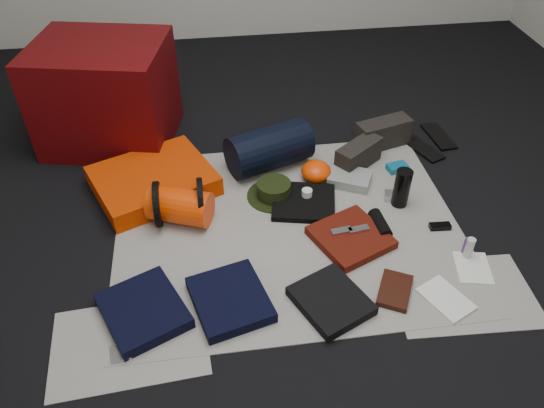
{
  "coord_description": "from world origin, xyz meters",
  "views": [
    {
      "loc": [
        -0.33,
        -1.8,
        1.71
      ],
      "look_at": [
        -0.07,
        0.06,
        0.1
      ],
      "focal_mm": 35.0,
      "sensor_mm": 36.0,
      "label": 1
    }
  ],
  "objects": [
    {
      "name": "floor",
      "position": [
        0.0,
        0.0,
        -0.01
      ],
      "size": [
        4.5,
        4.5,
        0.02
      ],
      "primitive_type": "cube",
      "color": "black",
      "rests_on": "ground"
    },
    {
      "name": "newspaper_mat",
      "position": [
        0.0,
        0.0,
        0.0
      ],
      "size": [
        1.6,
        1.3,
        0.01
      ],
      "primitive_type": "cube",
      "color": "#B0AEA2",
      "rests_on": "floor"
    },
    {
      "name": "newspaper_sheet_front_left",
      "position": [
        -0.7,
        -0.55,
        0.0
      ],
      "size": [
        0.61,
        0.44,
        0.0
      ],
      "primitive_type": "cube",
      "rotation": [
        0.0,
        0.0,
        0.07
      ],
      "color": "#B0AEA2",
      "rests_on": "floor"
    },
    {
      "name": "newspaper_sheet_front_right",
      "position": [
        0.65,
        -0.5,
        0.0
      ],
      "size": [
        0.6,
        0.43,
        0.0
      ],
      "primitive_type": "cube",
      "rotation": [
        0.0,
        0.0,
        -0.05
      ],
      "color": "#B0AEA2",
      "rests_on": "floor"
    },
    {
      "name": "red_cabinet",
      "position": [
        -0.87,
        0.9,
        0.28
      ],
      "size": [
        0.79,
        0.7,
        0.57
      ],
      "primitive_type": "cube",
      "rotation": [
        0.0,
        0.0,
        -0.22
      ],
      "color": "#520607",
      "rests_on": "floor"
    },
    {
      "name": "sleeping_pad",
      "position": [
        -0.63,
        0.38,
        0.06
      ],
      "size": [
        0.7,
        0.64,
        0.1
      ],
      "primitive_type": "cube",
      "rotation": [
        0.0,
        0.0,
        0.41
      ],
      "color": "#D53502",
      "rests_on": "newspaper_mat"
    },
    {
      "name": "stuff_sack",
      "position": [
        -0.49,
        0.12,
        0.09
      ],
      "size": [
        0.33,
        0.26,
        0.17
      ],
      "primitive_type": "cylinder",
      "rotation": [
        0.0,
        1.57,
        -0.38
      ],
      "color": "#EE3803",
      "rests_on": "newspaper_mat"
    },
    {
      "name": "sack_strap_left",
      "position": [
        -0.59,
        0.12,
        0.11
      ],
      "size": [
        0.02,
        0.22,
        0.22
      ],
      "primitive_type": "cylinder",
      "rotation": [
        0.0,
        1.57,
        0.0
      ],
      "color": "black",
      "rests_on": "newspaper_mat"
    },
    {
      "name": "sack_strap_right",
      "position": [
        -0.39,
        0.12,
        0.11
      ],
      "size": [
        0.03,
        0.22,
        0.22
      ],
      "primitive_type": "cylinder",
      "rotation": [
        0.0,
        1.57,
        0.0
      ],
      "color": "black",
      "rests_on": "newspaper_mat"
    },
    {
      "name": "navy_duffel",
      "position": [
        -0.02,
        0.49,
        0.12
      ],
      "size": [
        0.49,
        0.36,
        0.23
      ],
      "primitive_type": "cylinder",
      "rotation": [
        0.0,
        1.57,
        0.36
      ],
      "color": "black",
      "rests_on": "newspaper_mat"
    },
    {
      "name": "boonie_brim",
      "position": [
        -0.03,
        0.23,
        0.01
      ],
      "size": [
        0.33,
        0.33,
        0.01
      ],
      "primitive_type": "cylinder",
      "rotation": [
        0.0,
        0.0,
        -0.27
      ],
      "color": "black",
      "rests_on": "newspaper_mat"
    },
    {
      "name": "boonie_crown",
      "position": [
        -0.03,
        0.23,
        0.05
      ],
      "size": [
        0.17,
        0.17,
        0.07
      ],
      "primitive_type": "cylinder",
      "color": "black",
      "rests_on": "boonie_brim"
    },
    {
      "name": "hiking_boot_left",
      "position": [
        0.45,
        0.43,
        0.08
      ],
      "size": [
        0.29,
        0.25,
        0.14
      ],
      "primitive_type": "cube",
      "rotation": [
        0.0,
        0.0,
        0.65
      ],
      "color": "black",
      "rests_on": "newspaper_mat"
    },
    {
      "name": "hiking_boot_right",
      "position": [
        0.64,
        0.6,
        0.08
      ],
      "size": [
        0.33,
        0.2,
        0.15
      ],
      "primitive_type": "cube",
      "rotation": [
        0.0,
        0.0,
        0.28
      ],
      "color": "black",
      "rests_on": "newspaper_mat"
    },
    {
      "name": "flip_flop_left",
      "position": [
        0.86,
        0.53,
        0.01
      ],
      "size": [
        0.19,
        0.28,
        0.01
      ],
      "primitive_type": "cube",
      "rotation": [
        0.0,
        0.0,
        0.38
      ],
      "color": "black",
      "rests_on": "floor"
    },
    {
      "name": "flip_flop_right",
      "position": [
        0.99,
        0.64,
        0.01
      ],
      "size": [
        0.13,
        0.28,
        0.02
      ],
      "primitive_type": "cube",
      "rotation": [
        0.0,
        0.0,
        0.1
      ],
      "color": "black",
      "rests_on": "floor"
    },
    {
      "name": "trousers_navy_a",
      "position": [
        -0.65,
        -0.43,
        0.03
      ],
      "size": [
        0.4,
        0.42,
        0.05
      ],
      "primitive_type": "cube",
      "rotation": [
        0.0,
        0.0,
        0.43
      ],
      "color": "black",
      "rests_on": "newspaper_mat"
    },
    {
      "name": "trousers_navy_b",
      "position": [
        -0.31,
        -0.42,
        0.03
      ],
      "size": [
        0.36,
        0.38,
        0.05
      ],
      "primitive_type": "cube",
      "rotation": [
        0.0,
        0.0,
        0.26
      ],
      "color": "black",
      "rests_on": "newspaper_mat"
    },
    {
      "name": "trousers_charcoal",
      "position": [
        0.1,
        -0.48,
        0.03
      ],
      "size": [
        0.35,
        0.37,
        0.04
      ],
      "primitive_type": "cube",
      "rotation": [
        0.0,
        0.0,
        0.43
      ],
      "color": "black",
      "rests_on": "newspaper_mat"
    },
    {
      "name": "black_tshirt",
      "position": [
        0.1,
        0.15,
        0.02
      ],
      "size": [
        0.36,
        0.34,
        0.03
      ],
      "primitive_type": "cube",
      "rotation": [
        0.0,
        0.0,
        -0.22
      ],
      "color": "black",
      "rests_on": "newspaper_mat"
    },
    {
      "name": "red_shirt",
      "position": [
        0.27,
        -0.13,
        0.03
      ],
      "size": [
        0.4,
        0.4,
        0.04
      ],
      "primitive_type": "cube",
      "rotation": [
        0.0,
        0.0,
        0.41
      ],
      "color": "#511208",
      "rests_on": "newspaper_mat"
    },
    {
      "name": "orange_stuff_sack",
      "position": [
        0.2,
        0.34,
        0.06
      ],
      "size": [
        0.2,
        0.2,
        0.1
      ],
      "primitive_type": "ellipsoid",
      "rotation": [
        0.0,
        0.0,
        0.32
      ],
      "color": "#EE3803",
      "rests_on": "newspaper_mat"
    },
    {
      "name": "first_aid_pouch",
      "position": [
        0.37,
        0.29,
        0.03
      ],
      "size": [
        0.26,
        0.23,
        0.05
      ],
      "primitive_type": "cube",
      "rotation": [
        0.0,
        0.0,
        -0.46
      ],
      "color": "gray",
      "rests_on": "newspaper_mat"
    },
    {
      "name": "water_bottle",
      "position": [
        0.57,
        0.09,
        0.11
      ],
      "size": [
        0.1,
        0.1,
        0.2
      ],
      "primitive_type": "cylinder",
      "rotation": [
        0.0,
        0.0,
        0.4
      ],
      "color": "black",
      "rests_on": "newspaper_mat"
    },
    {
      "name": "speaker",
      "position": [
        0.42,
        -0.08,
        0.04
      ],
      "size": [
        0.07,
        0.16,
        0.06
      ],
      "primitive_type": "cylinder",
      "rotation": [
        1.57,
        0.0,
        0.08
      ],
      "color": "black",
      "rests_on": "newspaper_mat"
    },
    {
      "name": "compact_camera",
      "position": [
        0.56,
        0.12,
        0.03
      ],
      "size": [
        0.11,
        0.08,
        0.04
      ],
      "primitive_type": "cube",
      "rotation": [
        0.0,
        0.0,
        -0.26
      ],
      "color": "#AFAFB4",
      "rests_on": "newspaper_mat"
    },
    {
      "name": "cyan_case",
      "position": [
        0.65,
        0.36,
        0.02
      ],
      "size": [
        0.12,
        0.09,
        0.03
      ],
      "primitive_type": "cube",
      "rotation": [
        0.0,
        0.0,
        0.21
      ],
      "color": "#0D5C82",
      "rests_on": "newspaper_mat"
    },
    {
      "name": "toiletry_purple",
      "position": [
        0.75,
        -0.28,
        0.05
      ],
      "size": [
        0.04,
        0.04,
        0.09
      ],
      "primitive_type": "cylinder",
      "rotation": [
        0.0,
        0.0,
        -0.35
      ],
      "color": "#5C267C",
      "rests_on": "newspaper_mat"
    },
    {
      "name": "toiletry_clear",
      "position": [
        0.75,
        -0.31,
        0.06
      ],
      "size": [
        0.04,
        0.04,
        0.11
      ],
      "primitive_type": "cylinder",
      "rotation": [
        0.0,
        0.0,
        -0.22
      ],
      "color": "#B9BEB8",
      "rests_on": "newspaper_mat"
    },
    {
      "name": "paperback_book",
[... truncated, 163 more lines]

